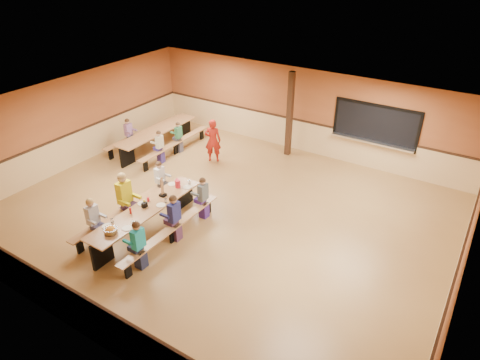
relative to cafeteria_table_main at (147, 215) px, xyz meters
The scene contains 23 objects.
ground 2.19m from the cafeteria_table_main, 56.57° to the left, with size 12.00×12.00×0.00m, color olive.
room_envelope 2.13m from the cafeteria_table_main, 56.57° to the left, with size 12.04×10.04×3.02m.
kitchen_pass_through 7.78m from the cafeteria_table_main, 60.75° to the left, with size 2.78×0.28×1.38m.
structural_post 6.32m from the cafeteria_table_main, 81.07° to the left, with size 0.18×0.18×3.00m, color black.
cafeteria_table_main is the anchor object (origin of this frame).
cafeteria_table_second 5.18m from the cafeteria_table_main, 129.03° to the left, with size 1.91×3.70×0.74m.
seated_child_white_left 1.32m from the cafeteria_table_main, 128.74° to the right, with size 0.40×0.32×1.27m, color #BBBCC2, non-canonical shape.
seated_adult_yellow 0.85m from the cafeteria_table_main, behind, with size 0.50×0.41×1.47m, color yellow, non-canonical shape.
seated_child_grey_left 1.67m from the cafeteria_table_main, 119.69° to the left, with size 0.37×0.30×1.21m, color silver, non-canonical shape.
seated_child_teal_right 1.40m from the cafeteria_table_main, 53.86° to the right, with size 0.40×0.32×1.27m, color teal, non-canonical shape.
seated_child_navy_right 0.85m from the cafeteria_table_main, ahead, with size 0.41×0.34×1.29m, color navy, non-canonical shape.
seated_child_char_right 1.58m from the cafeteria_table_main, 58.48° to the left, with size 0.38×0.31×1.22m, color #50585B, non-canonical shape.
seated_child_purple_sec 5.33m from the cafeteria_table_main, 140.10° to the left, with size 0.36×0.29×1.18m, color #8F608C, non-canonical shape.
seated_child_green_sec 4.89m from the cafeteria_table_main, 119.88° to the left, with size 0.33×0.27×1.13m, color #347D51, non-canonical shape.
seated_child_tan_sec 4.05m from the cafeteria_table_main, 126.97° to the left, with size 0.34×0.28×1.16m, color beige, non-canonical shape.
standing_woman 4.43m from the cafeteria_table_main, 102.80° to the left, with size 0.56×0.37×1.53m, color #A31C12.
punch_pitcher 1.30m from the cafeteria_table_main, 89.32° to the left, with size 0.16×0.16×0.22m, color red.
chip_bowl 1.27m from the cafeteria_table_main, 88.02° to the right, with size 0.32×0.32×0.15m, color #FFA728, non-canonical shape.
napkin_dispenser 0.29m from the cafeteria_table_main, 165.06° to the left, with size 0.10×0.14×0.13m, color black.
condiment_mustard 0.33m from the cafeteria_table_main, 148.08° to the left, with size 0.06×0.06×0.17m, color yellow.
condiment_ketchup 0.51m from the cafeteria_table_main, 112.42° to the right, with size 0.06×0.06×0.17m, color #B2140F.
table_paddle 0.77m from the cafeteria_table_main, 92.47° to the left, with size 0.16×0.16×0.56m.
place_settings 0.27m from the cafeteria_table_main, 45.00° to the left, with size 0.65×3.30×0.11m, color beige, non-canonical shape.
Camera 1 is at (5.82, -8.24, 6.80)m, focal length 32.00 mm.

